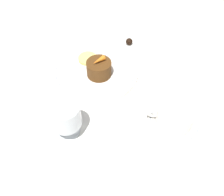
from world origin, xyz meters
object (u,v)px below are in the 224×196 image
at_px(coffee_cup, 175,116).
at_px(wine_glass, 65,117).
at_px(fork, 155,80).
at_px(dessert_cake, 99,69).
at_px(dinner_plate, 96,71).

distance_m(coffee_cup, wine_glass, 0.28).
bearing_deg(fork, wine_glass, 47.27).
height_order(wine_glass, fork, wine_glass).
relative_size(coffee_cup, fork, 0.65).
xyz_separation_m(wine_glass, dessert_cake, (-0.04, -0.21, -0.03)).
height_order(coffee_cup, wine_glass, wine_glass).
distance_m(dinner_plate, fork, 0.19).
distance_m(dinner_plate, dessert_cake, 0.04).
distance_m(fork, dessert_cake, 0.18).
xyz_separation_m(coffee_cup, dessert_cake, (0.23, -0.14, 0.00)).
bearing_deg(wine_glass, coffee_cup, -165.29).
xyz_separation_m(wine_glass, fork, (-0.21, -0.23, -0.06)).
distance_m(wine_glass, fork, 0.32).
xyz_separation_m(coffee_cup, fork, (0.06, -0.16, -0.03)).
xyz_separation_m(dinner_plate, coffee_cup, (-0.25, 0.16, 0.03)).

